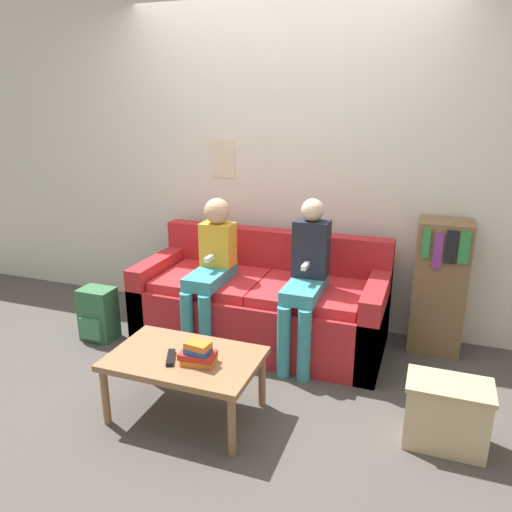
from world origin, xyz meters
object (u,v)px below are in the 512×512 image
couch (262,305)px  backpack (98,314)px  coffee_table (185,363)px  bookshelf (440,286)px  tv_remote (171,358)px  person_left (211,264)px  storage_box (446,414)px  person_right (306,276)px

couch → backpack: 1.26m
coffee_table → bookshelf: (1.35, 1.36, 0.15)m
tv_remote → couch: bearing=57.8°
person_left → tv_remote: (0.18, -0.93, -0.24)m
storage_box → bookshelf: bearing=94.1°
couch → coffee_table: size_ratio=2.14×
couch → person_right: size_ratio=1.60×
couch → storage_box: size_ratio=4.20×
couch → person_right: 0.55m
tv_remote → storage_box: (1.48, 0.29, -0.21)m
storage_box → tv_remote: bearing=-168.8°
bookshelf → backpack: size_ratio=2.39×
couch → bookshelf: bearing=13.7°
tv_remote → backpack: (-1.04, 0.70, -0.19)m
bookshelf → storage_box: size_ratio=2.24×
person_left → tv_remote: bearing=-79.3°
couch → coffee_table: couch is taller
coffee_table → backpack: bearing=149.6°
tv_remote → backpack: size_ratio=0.42×
person_right → backpack: (-1.57, -0.23, -0.43)m
storage_box → backpack: size_ratio=1.07×
couch → person_left: bearing=-150.5°
person_left → bookshelf: person_left is taller
person_left → storage_box: 1.83m
person_right → bookshelf: 1.01m
person_right → bookshelf: size_ratio=1.17×
couch → bookshelf: 1.30m
person_left → backpack: 0.99m
coffee_table → backpack: 1.27m
person_left → backpack: size_ratio=2.69×
person_right → bookshelf: person_right is taller
bookshelf → coffee_table: bearing=-134.7°
person_right → backpack: 1.65m
tv_remote → person_left: bearing=76.2°
coffee_table → bookshelf: 1.92m
person_left → backpack: bearing=-165.1°
couch → backpack: size_ratio=4.49×
couch → tv_remote: 1.13m
couch → person_right: person_right is taller
person_left → storage_box: person_left is taller
backpack → person_left: bearing=14.9°
bookshelf → backpack: bearing=-163.6°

